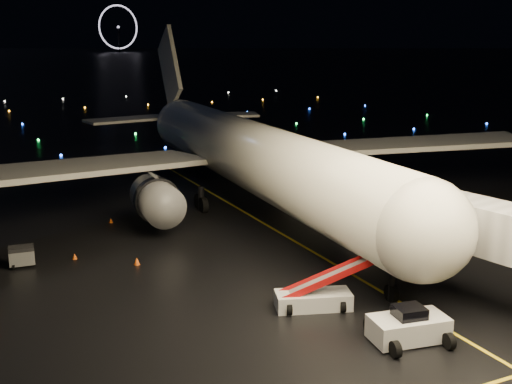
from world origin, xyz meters
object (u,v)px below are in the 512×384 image
(belt_loader, at_px, (314,283))
(pushback_tug, at_px, (409,324))
(baggage_cart_0, at_px, (22,256))
(airliner, at_px, (237,114))

(belt_loader, bearing_deg, pushback_tug, -49.53)
(belt_loader, height_order, baggage_cart_0, belt_loader)
(belt_loader, bearing_deg, baggage_cart_0, 152.78)
(pushback_tug, bearing_deg, airliner, 91.67)
(airliner, xyz_separation_m, belt_loader, (-6.48, -26.16, -7.30))
(airliner, relative_size, baggage_cart_0, 35.91)
(airliner, bearing_deg, belt_loader, -100.93)
(airliner, bearing_deg, pushback_tug, -94.06)
(airliner, height_order, belt_loader, airliner)
(pushback_tug, distance_m, belt_loader, 6.60)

